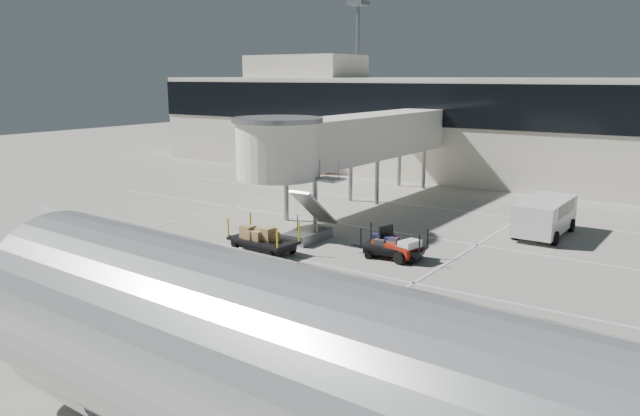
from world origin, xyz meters
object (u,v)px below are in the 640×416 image
Objects in this scene: suitcase_cart at (397,248)px; box_cart_far at (263,240)px; minivan at (546,214)px; belt_loader at (312,164)px; baggage_tug at (397,248)px; aircraft at (369,413)px; ground_worker at (227,284)px; box_cart_near at (178,271)px.

suitcase_cart is 6.28m from box_cart_far.
belt_loader is (-22.51, 10.87, -0.42)m from minivan.
aircraft is at bearing -50.49° from baggage_tug.
suitcase_cart is 9.31m from ground_worker.
aircraft is at bearing -45.49° from box_cart_near.
box_cart_near is at bearing 151.22° from aircraft.
belt_loader is at bearing 101.42° from box_cart_near.
ground_worker is 12.77m from aircraft.
box_cart_far is 0.82× the size of minivan.
suitcase_cart is 0.72× the size of minivan.
belt_loader reaches higher than box_cart_near.
box_cart_far is 25.11m from belt_loader.
aircraft is at bearing -81.14° from minivan.
box_cart_far is 2.15× the size of ground_worker.
box_cart_far is at bearing -132.19° from minivan.
suitcase_cart is 18.64m from aircraft.
box_cart_far reaches higher than suitcase_cart.
suitcase_cart is 9.33m from minivan.
box_cart_far is at bearing 137.73° from aircraft.
box_cart_near is at bearing -83.14° from box_cart_far.
belt_loader is at bearing 124.41° from box_cart_far.
baggage_tug is 9.35m from minivan.
aircraft is (3.73, -24.87, 1.78)m from minivan.
baggage_tug reaches higher than suitcase_cart.
aircraft reaches higher than ground_worker.
aircraft is (13.52, -8.43, 2.34)m from box_cart_near.
box_cart_near is 0.75× the size of minivan.
aircraft is (8.08, -16.61, 2.40)m from baggage_tug.
baggage_tug is 0.47× the size of minivan.
baggage_tug is 0.65× the size of suitcase_cart.
ground_worker is 0.38× the size of minivan.
belt_loader is (-12.50, 21.79, 0.10)m from box_cart_far.
minivan reaches higher than belt_loader.
suitcase_cart is at bearing -50.52° from belt_loader.
suitcase_cart is at bearing -117.45° from minivan.
suitcase_cart is (0.01, 0.02, -0.01)m from baggage_tug.
ground_worker reaches higher than baggage_tug.
ground_worker is (3.64, -6.39, 0.35)m from box_cart_far.
baggage_tug is 0.03m from suitcase_cart.
box_cart_far is 7.36m from ground_worker.
minivan is (6.37, 17.31, 0.18)m from ground_worker.
aircraft is (10.10, -7.56, 1.96)m from ground_worker.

